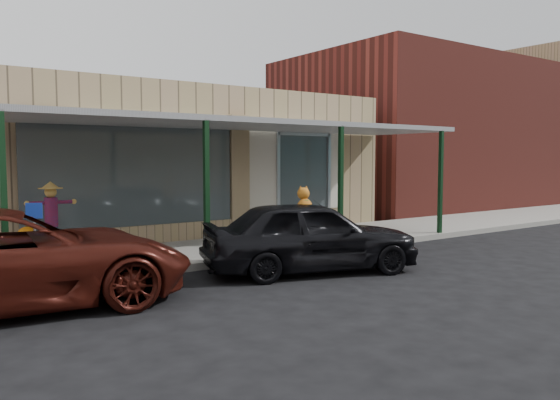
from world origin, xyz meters
TOP-DOWN VIEW (x-y plane):
  - ground at (0.00, 0.00)m, footprint 120.00×120.00m
  - sidewalk at (0.00, 3.60)m, footprint 40.00×3.20m
  - storefront at (-0.00, 8.16)m, footprint 12.00×6.25m
  - awning at (0.00, 3.56)m, footprint 12.00×3.00m
  - block_buildings_near at (2.01, 9.20)m, footprint 61.00×8.00m
  - barrel_scarecrow at (-4.43, 3.72)m, footprint 0.99×0.70m
  - barrel_pumpkin at (-4.84, 3.98)m, footprint 0.74×0.74m
  - handicap_sign at (-5.00, 2.40)m, footprint 0.26×0.13m
  - parked_sedan at (-0.32, 0.63)m, footprint 4.53×2.87m
  - car_maroon at (-5.64, 1.12)m, footprint 5.61×2.99m

SIDE VIEW (x-z plane):
  - ground at x=0.00m, z-range 0.00..0.00m
  - sidewalk at x=0.00m, z-range 0.00..0.15m
  - barrel_pumpkin at x=-4.84m, z-range 0.04..0.82m
  - barrel_scarecrow at x=-4.43m, z-range -0.11..1.52m
  - parked_sedan at x=-0.32m, z-range -0.10..1.55m
  - car_maroon at x=-5.64m, z-range 0.00..1.50m
  - handicap_sign at x=-5.00m, z-range 0.34..1.66m
  - storefront at x=0.00m, z-range -0.01..4.19m
  - awning at x=0.00m, z-range 1.49..4.53m
  - block_buildings_near at x=2.01m, z-range -0.23..7.77m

